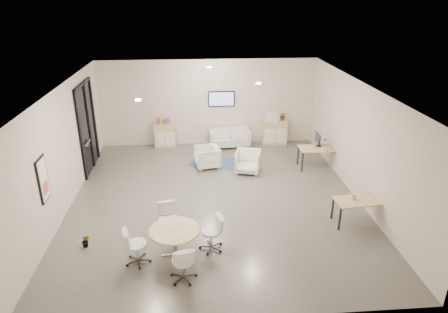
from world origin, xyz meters
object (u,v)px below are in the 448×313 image
Objects in this scene: desk_rear at (320,150)px; round_table at (175,233)px; sideboard_left at (165,135)px; desk_front at (360,202)px; loveseat at (229,138)px; armchair_right at (248,161)px; armchair_left at (207,156)px; sideboard_right at (274,132)px.

desk_rear is 1.24× the size of round_table.
sideboard_left reaches higher than round_table.
desk_front is (-0.02, -3.45, -0.04)m from desk_rear.
loveseat is 6.90m from round_table.
loveseat is 3.56m from desk_rear.
round_table is at bearing -102.71° from armchair_right.
desk_rear is 1.04× the size of desk_front.
sideboard_left is at bearing 154.95° from desk_rear.
desk_front is at bearing -48.34° from sideboard_left.
armchair_left is at bearing 174.09° from desk_rear.
desk_rear is at bearing 74.29° from armchair_left.
armchair_right is (2.78, -2.53, -0.05)m from sideboard_left.
desk_front is 1.19× the size of round_table.
round_table is at bearing -136.58° from desk_rear.
desk_rear reaches higher than loveseat.
loveseat is (-1.74, -0.13, -0.16)m from sideboard_right.
desk_front is at bearing -67.95° from loveseat.
round_table is (-4.59, -4.44, -0.05)m from desk_rear.
armchair_right is at bearing -176.48° from desk_rear.
armchair_right is 0.59× the size of desk_rear.
sideboard_left reaches higher than desk_front.
desk_rear is at bearing 84.31° from desk_front.
loveseat is at bearing 74.72° from round_table.
armchair_left reaches higher than desk_front.
loveseat is (2.40, -0.15, -0.14)m from sideboard_left.
loveseat is at bearing 140.90° from desk_rear.
round_table is at bearing -117.68° from sideboard_right.
armchair_left is 3.72m from desk_rear.
armchair_left reaches higher than loveseat.
desk_front is (2.76, -5.66, 0.29)m from loveseat.
sideboard_left is at bearing 94.96° from round_table.
armchair_left reaches higher than round_table.
sideboard_left reaches higher than desk_rear.
sideboard_right is 5.87m from desk_front.
armchair_left is 0.98× the size of armchair_right.
loveseat is 1.94× the size of armchair_right.
sideboard_left is at bearing 152.30° from armchair_right.
sideboard_right is 2.56m from desk_rear.
armchair_left is at bearing -143.10° from sideboard_right.
desk_rear is at bearing -42.45° from loveseat.
desk_rear is at bearing 18.65° from armchair_right.
desk_front is at bearing -39.48° from armchair_right.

